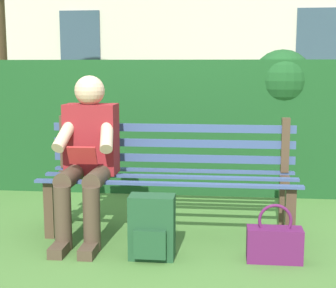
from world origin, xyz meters
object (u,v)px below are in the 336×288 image
object	(u,v)px
park_bench	(171,173)
backpack	(152,228)
person_seated	(87,153)
handbag	(274,243)

from	to	relation	value
park_bench	backpack	size ratio (longest dim) A/B	4.46
person_seated	handbag	distance (m)	1.45
backpack	handbag	distance (m)	0.79
person_seated	handbag	xyz separation A→B (m)	(-1.31, 0.36, -0.50)
park_bench	handbag	world-z (taller)	park_bench
person_seated	backpack	distance (m)	0.77
person_seated	handbag	bearing A→B (deg)	164.53
park_bench	backpack	bearing A→B (deg)	83.65
person_seated	backpack	world-z (taller)	person_seated
person_seated	backpack	bearing A→B (deg)	143.41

